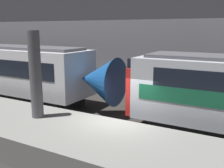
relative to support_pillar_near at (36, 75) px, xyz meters
name	(u,v)px	position (x,y,z in m)	size (l,w,h in m)	color
ground_plane	(117,142)	(3.03, 1.41, -2.80)	(120.00, 120.00, 0.00)	#282623
platform	(94,147)	(3.03, -0.38, -2.29)	(40.00, 3.57, 1.01)	slate
station_rear_barrier	(168,62)	(3.03, 8.07, -0.20)	(50.00, 0.15, 5.20)	gray
support_pillar_near	(36,75)	(0.00, 0.00, 0.00)	(0.48, 0.48, 3.57)	#56565B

